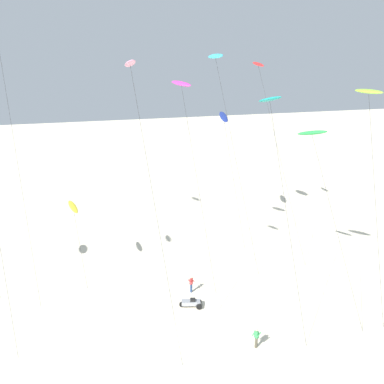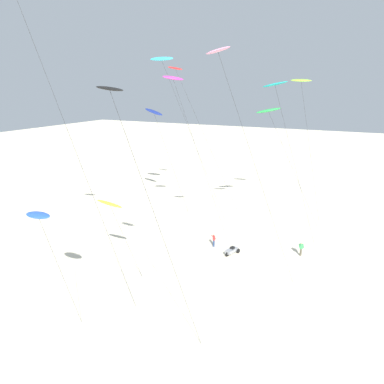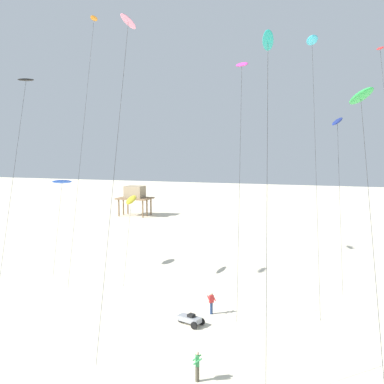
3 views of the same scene
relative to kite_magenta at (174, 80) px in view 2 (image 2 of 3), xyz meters
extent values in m
plane|color=beige|center=(-2.51, -12.08, -19.12)|extent=(260.00, 260.00, 0.00)
ellipsoid|color=#D8339E|center=(-0.02, 0.08, 0.24)|extent=(1.90, 2.39, 0.85)
cylinder|color=#262626|center=(0.66, -3.24, -9.50)|extent=(1.39, 6.66, 19.25)
ellipsoid|color=navy|center=(7.44, 7.41, -4.15)|extent=(1.32, 3.37, 1.26)
cylinder|color=#262626|center=(7.95, 4.93, -11.68)|extent=(1.05, 4.99, 14.87)
cylinder|color=#262626|center=(-15.55, 0.18, -6.36)|extent=(1.70, 8.17, 25.52)
ellipsoid|color=#33BFE0|center=(5.21, 4.58, 2.77)|extent=(1.26, 3.33, 0.74)
cylinder|color=#262626|center=(6.11, 0.17, -8.25)|extent=(1.84, 8.85, 21.73)
ellipsoid|color=yellow|center=(-10.95, 1.33, -11.56)|extent=(1.18, 2.74, 0.93)
cylinder|color=#262626|center=(-10.65, -0.17, -15.39)|extent=(0.64, 3.01, 7.46)
ellipsoid|color=blue|center=(-18.90, 1.64, -10.04)|extent=(1.22, 2.86, 0.73)
cylinder|color=#262626|center=(-18.63, 0.29, -14.64)|extent=(0.58, 2.72, 8.95)
ellipsoid|color=pink|center=(-6.39, -7.80, 2.25)|extent=(0.77, 2.23, 0.77)
cylinder|color=#262626|center=(-5.59, -11.69, -8.48)|extent=(1.63, 7.82, 21.28)
ellipsoid|color=red|center=(10.81, 5.62, 1.90)|extent=(0.79, 2.33, 0.78)
cylinder|color=#262626|center=(11.79, 0.83, -8.65)|extent=(1.99, 9.61, 20.95)
ellipsoid|color=teal|center=(3.98, -10.56, -0.44)|extent=(1.14, 2.79, 0.90)
cylinder|color=#262626|center=(4.58, -13.49, -9.83)|extent=(1.23, 5.87, 18.57)
ellipsoid|color=#8CD833|center=(11.92, -12.11, 0.09)|extent=(1.36, 2.69, 0.49)
cylinder|color=#262626|center=(12.34, -14.14, -9.57)|extent=(0.86, 4.10, 19.10)
ellipsoid|color=green|center=(9.16, -8.79, -3.61)|extent=(1.84, 3.25, 0.97)
cylinder|color=#262626|center=(9.92, -12.49, -11.43)|extent=(1.54, 7.41, 15.38)
ellipsoid|color=black|center=(-17.61, -4.92, -0.84)|extent=(0.66, 2.09, 0.49)
cylinder|color=#262626|center=(-17.00, -7.90, -10.02)|extent=(1.25, 5.98, 18.20)
cylinder|color=#4C4738|center=(1.30, -15.36, -18.68)|extent=(0.22, 0.22, 0.88)
cube|color=#338C4C|center=(1.30, -15.36, -17.95)|extent=(0.32, 0.39, 0.58)
sphere|color=beige|center=(1.30, -15.36, -17.55)|extent=(0.20, 0.20, 0.20)
cylinder|color=#338C4C|center=(1.39, -15.57, -17.90)|extent=(0.50, 0.29, 0.39)
cylinder|color=#338C4C|center=(1.21, -15.16, -17.90)|extent=(0.50, 0.29, 0.39)
cylinder|color=navy|center=(-0.86, -5.59, -18.68)|extent=(0.22, 0.22, 0.88)
cube|color=red|center=(-0.86, -5.59, -17.95)|extent=(0.38, 0.38, 0.58)
sphere|color=beige|center=(-0.86, -5.59, -17.55)|extent=(0.20, 0.20, 0.20)
cylinder|color=red|center=(-0.70, -5.44, -17.90)|extent=(0.41, 0.43, 0.39)
cylinder|color=red|center=(-1.02, -5.74, -17.90)|extent=(0.41, 0.43, 0.39)
cube|color=gray|center=(-1.71, -8.13, -18.68)|extent=(1.83, 1.16, 0.36)
cube|color=black|center=(-1.56, -8.17, -18.40)|extent=(0.55, 0.55, 0.20)
cylinder|color=black|center=(-2.48, -7.90, -18.86)|extent=(0.53, 0.27, 0.52)
cylinder|color=black|center=(-1.15, -8.78, -18.86)|extent=(0.53, 0.27, 0.52)
cylinder|color=black|center=(-0.88, -7.90, -18.86)|extent=(0.53, 0.27, 0.52)
camera|label=1|loc=(-12.86, -42.43, 2.79)|focal=41.99mm
camera|label=2|loc=(-35.75, -19.41, -0.77)|focal=32.04mm
camera|label=3|loc=(8.69, -37.47, -6.61)|focal=42.53mm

